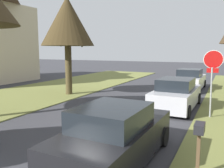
{
  "coord_description": "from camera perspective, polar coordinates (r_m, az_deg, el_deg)",
  "views": [
    {
      "loc": [
        4.77,
        -0.49,
        2.99
      ],
      "look_at": [
        -0.43,
        10.33,
        1.29
      ],
      "focal_mm": 38.58,
      "sensor_mm": 36.0,
      "label": 1
    }
  ],
  "objects": [
    {
      "name": "parked_sedan_white",
      "position": [
        19.22,
        17.96,
        0.92
      ],
      "size": [
        2.04,
        4.44,
        1.57
      ],
      "color": "white",
      "rests_on": "ground"
    },
    {
      "name": "street_tree_left_mid_b",
      "position": [
        16.32,
        -10.55,
        14.24
      ],
      "size": [
        3.46,
        3.46,
        6.36
      ],
      "color": "#483D23",
      "rests_on": "grass_verge_left"
    },
    {
      "name": "stop_sign_far",
      "position": [
        11.21,
        22.74,
        3.24
      ],
      "size": [
        0.82,
        0.59,
        2.94
      ],
      "color": "#9EA0A5",
      "rests_on": "grass_verge_right"
    },
    {
      "name": "curbside_mailbox",
      "position": [
        6.03,
        19.96,
        -11.15
      ],
      "size": [
        0.22,
        0.44,
        1.27
      ],
      "color": "brown",
      "rests_on": "grass_verge_right"
    },
    {
      "name": "parked_sedan_silver",
      "position": [
        12.73,
        14.97,
        -2.45
      ],
      "size": [
        2.04,
        4.44,
        1.57
      ],
      "color": "#BCBCC1",
      "rests_on": "ground"
    },
    {
      "name": "parked_sedan_black",
      "position": [
        6.52,
        0.67,
        -12.26
      ],
      "size": [
        2.04,
        4.44,
        1.57
      ],
      "color": "black",
      "rests_on": "ground"
    }
  ]
}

